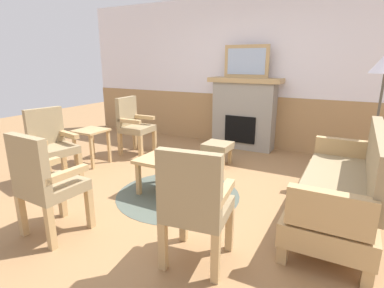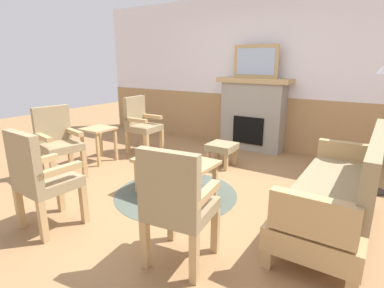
% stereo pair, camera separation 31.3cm
% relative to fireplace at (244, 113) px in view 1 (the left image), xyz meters
% --- Properties ---
extents(ground_plane, '(14.00, 14.00, 0.00)m').
position_rel_fireplace_xyz_m(ground_plane, '(0.00, -2.35, -0.65)').
color(ground_plane, '#997047').
extents(wall_back, '(7.20, 0.14, 2.70)m').
position_rel_fireplace_xyz_m(wall_back, '(0.00, 0.25, 0.66)').
color(wall_back, white).
rests_on(wall_back, ground_plane).
extents(fireplace, '(1.30, 0.44, 1.28)m').
position_rel_fireplace_xyz_m(fireplace, '(0.00, 0.00, 0.00)').
color(fireplace, gray).
rests_on(fireplace, ground_plane).
extents(framed_picture, '(0.80, 0.04, 0.56)m').
position_rel_fireplace_xyz_m(framed_picture, '(0.00, 0.00, 0.91)').
color(framed_picture, tan).
rests_on(framed_picture, fireplace).
extents(couch, '(0.70, 1.80, 0.98)m').
position_rel_fireplace_xyz_m(couch, '(1.75, -2.22, -0.26)').
color(couch, tan).
rests_on(couch, ground_plane).
extents(coffee_table, '(0.96, 0.56, 0.44)m').
position_rel_fireplace_xyz_m(coffee_table, '(0.00, -2.36, -0.27)').
color(coffee_table, tan).
rests_on(coffee_table, ground_plane).
extents(round_rug, '(1.49, 1.49, 0.01)m').
position_rel_fireplace_xyz_m(round_rug, '(0.00, -2.36, -0.65)').
color(round_rug, '#4C564C').
rests_on(round_rug, ground_plane).
extents(book_on_table, '(0.21, 0.16, 0.03)m').
position_rel_fireplace_xyz_m(book_on_table, '(-0.07, -2.32, -0.20)').
color(book_on_table, '#33663D').
rests_on(book_on_table, coffee_table).
extents(footstool, '(0.40, 0.40, 0.36)m').
position_rel_fireplace_xyz_m(footstool, '(-0.01, -1.15, -0.37)').
color(footstool, tan).
rests_on(footstool, ground_plane).
extents(armchair_near_fireplace, '(0.56, 0.56, 0.98)m').
position_rel_fireplace_xyz_m(armchair_near_fireplace, '(-1.68, -2.77, -0.11)').
color(armchair_near_fireplace, tan).
rests_on(armchair_near_fireplace, ground_plane).
extents(armchair_by_window_left, '(0.50, 0.50, 0.98)m').
position_rel_fireplace_xyz_m(armchair_by_window_left, '(-1.53, -1.27, -0.11)').
color(armchair_by_window_left, tan).
rests_on(armchair_by_window_left, ground_plane).
extents(armchair_front_left, '(0.54, 0.54, 0.98)m').
position_rel_fireplace_xyz_m(armchair_front_left, '(0.79, -3.42, -0.11)').
color(armchair_front_left, tan).
rests_on(armchair_front_left, ground_plane).
extents(armchair_front_center, '(0.50, 0.50, 0.98)m').
position_rel_fireplace_xyz_m(armchair_front_center, '(-0.59, -3.67, -0.11)').
color(armchair_front_center, tan).
rests_on(armchair_front_center, ground_plane).
extents(side_table, '(0.44, 0.44, 0.55)m').
position_rel_fireplace_xyz_m(side_table, '(-1.77, -2.01, -0.22)').
color(side_table, tan).
rests_on(side_table, ground_plane).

